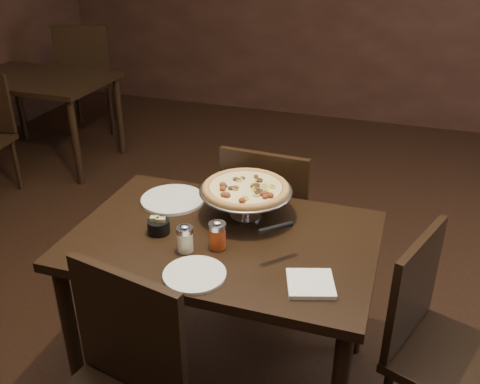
% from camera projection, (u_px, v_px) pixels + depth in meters
% --- Properties ---
extents(room, '(6.04, 7.04, 2.84)m').
position_uv_depth(room, '(244.00, 54.00, 1.85)').
color(room, black).
rests_on(room, ground).
extents(dining_table, '(1.17, 0.79, 0.73)m').
position_uv_depth(dining_table, '(224.00, 256.00, 2.11)').
color(dining_table, black).
rests_on(dining_table, ground).
extents(background_table, '(1.12, 0.75, 0.70)m').
position_uv_depth(background_table, '(39.00, 89.00, 4.25)').
color(background_table, black).
rests_on(background_table, ground).
extents(pizza_stand, '(0.38, 0.38, 0.16)m').
position_uv_depth(pizza_stand, '(246.00, 189.00, 2.14)').
color(pizza_stand, silver).
rests_on(pizza_stand, dining_table).
extents(parmesan_shaker, '(0.06, 0.06, 0.11)m').
position_uv_depth(parmesan_shaker, '(185.00, 238.00, 1.95)').
color(parmesan_shaker, beige).
rests_on(parmesan_shaker, dining_table).
extents(pepper_flake_shaker, '(0.07, 0.07, 0.12)m').
position_uv_depth(pepper_flake_shaker, '(217.00, 235.00, 1.97)').
color(pepper_flake_shaker, maroon).
rests_on(pepper_flake_shaker, dining_table).
extents(packet_caddy, '(0.09, 0.09, 0.07)m').
position_uv_depth(packet_caddy, '(159.00, 226.00, 2.07)').
color(packet_caddy, black).
rests_on(packet_caddy, dining_table).
extents(napkin_stack, '(0.19, 0.19, 0.02)m').
position_uv_depth(napkin_stack, '(311.00, 284.00, 1.78)').
color(napkin_stack, white).
rests_on(napkin_stack, dining_table).
extents(plate_left, '(0.27, 0.27, 0.01)m').
position_uv_depth(plate_left, '(173.00, 199.00, 2.31)').
color(plate_left, white).
rests_on(plate_left, dining_table).
extents(plate_near, '(0.22, 0.22, 0.01)m').
position_uv_depth(plate_near, '(195.00, 274.00, 1.83)').
color(plate_near, white).
rests_on(plate_near, dining_table).
extents(serving_spatula, '(0.18, 0.18, 0.03)m').
position_uv_depth(serving_spatula, '(275.00, 228.00, 1.87)').
color(serving_spatula, silver).
rests_on(serving_spatula, pizza_stand).
extents(chair_far, '(0.44, 0.44, 0.90)m').
position_uv_depth(chair_far, '(270.00, 220.00, 2.64)').
color(chair_far, black).
rests_on(chair_far, ground).
extents(chair_side, '(0.51, 0.51, 0.86)m').
position_uv_depth(chair_side, '(437.00, 340.00, 1.92)').
color(chair_side, black).
rests_on(chair_side, ground).
extents(bg_chair_far, '(0.61, 0.61, 1.00)m').
position_uv_depth(bg_chair_far, '(88.00, 74.00, 4.88)').
color(bg_chair_far, black).
rests_on(bg_chair_far, ground).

